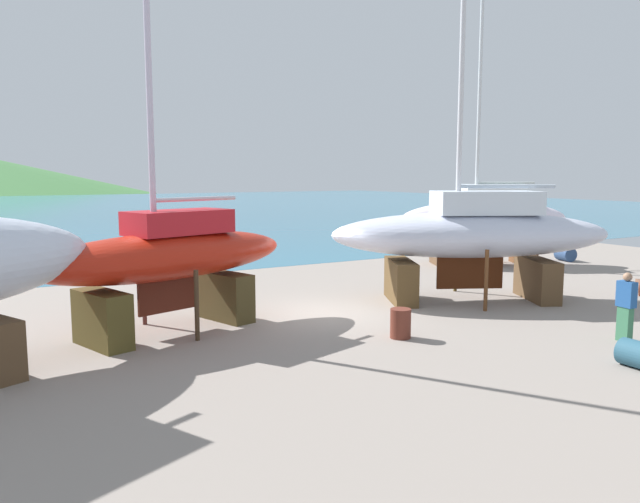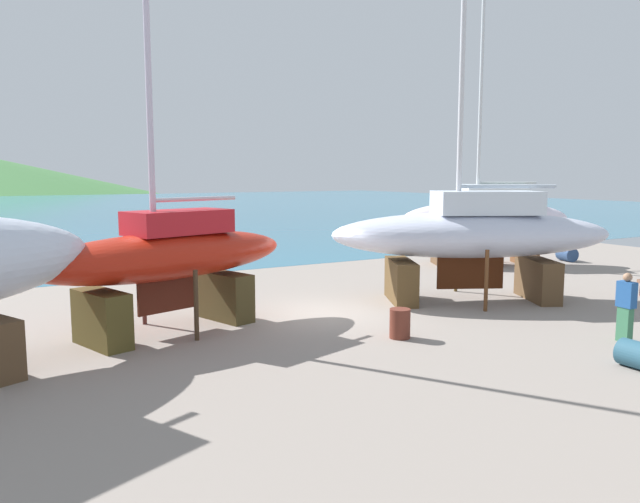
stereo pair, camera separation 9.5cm
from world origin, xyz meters
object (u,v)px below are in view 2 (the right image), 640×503
(sailboat_large_starboard, at_px, (486,219))
(barrel_rust_near, at_px, (638,355))
(sailboat_mid_port, at_px, (168,257))
(barrel_rust_far, at_px, (400,323))
(worker, at_px, (626,306))
(sailboat_small_center, at_px, (472,235))
(barrel_tipped_right, at_px, (567,254))

(sailboat_large_starboard, distance_m, barrel_rust_near, 15.58)
(sailboat_mid_port, xyz_separation_m, barrel_rust_far, (4.88, -3.58, -1.61))
(worker, distance_m, barrel_rust_near, 2.35)
(worker, relative_size, barrel_rust_near, 2.26)
(worker, bearing_deg, sailboat_large_starboard, -114.95)
(sailboat_large_starboard, height_order, barrel_rust_far, sailboat_large_starboard)
(sailboat_small_center, distance_m, barrel_rust_near, 7.66)
(barrel_rust_near, bearing_deg, sailboat_small_center, 74.30)
(sailboat_small_center, distance_m, barrel_tipped_right, 11.73)
(sailboat_mid_port, relative_size, sailboat_large_starboard, 0.92)
(worker, bearing_deg, barrel_rust_near, 45.70)
(sailboat_large_starboard, bearing_deg, worker, 85.52)
(worker, relative_size, barrel_rust_far, 2.30)
(barrel_tipped_right, xyz_separation_m, barrel_rust_near, (-12.65, -11.72, -0.04))
(barrel_rust_near, distance_m, barrel_rust_far, 5.41)
(sailboat_large_starboard, relative_size, barrel_rust_near, 18.38)
(sailboat_large_starboard, height_order, barrel_rust_near, sailboat_large_starboard)
(sailboat_large_starboard, height_order, barrel_tipped_right, sailboat_large_starboard)
(sailboat_large_starboard, xyz_separation_m, barrel_rust_far, (-11.36, -8.40, -1.75))
(sailboat_mid_port, bearing_deg, sailboat_small_center, 157.39)
(sailboat_small_center, height_order, barrel_tipped_right, sailboat_small_center)
(barrel_rust_far, bearing_deg, sailboat_small_center, 27.71)
(sailboat_small_center, xyz_separation_m, barrel_rust_far, (-4.92, -2.58, -1.81))
(sailboat_small_center, relative_size, worker, 8.00)
(sailboat_mid_port, bearing_deg, barrel_tipped_right, 173.15)
(worker, bearing_deg, sailboat_mid_port, -29.67)
(sailboat_small_center, height_order, worker, sailboat_small_center)
(sailboat_mid_port, distance_m, barrel_rust_far, 6.27)
(sailboat_small_center, bearing_deg, barrel_tipped_right, -130.25)
(barrel_tipped_right, relative_size, barrel_rust_far, 1.15)
(barrel_rust_near, bearing_deg, sailboat_mid_port, 133.72)
(sailboat_mid_port, height_order, sailboat_large_starboard, sailboat_large_starboard)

